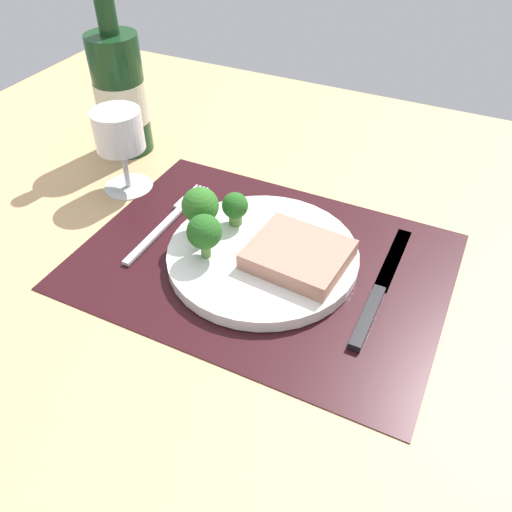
% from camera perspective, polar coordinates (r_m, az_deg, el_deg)
% --- Properties ---
extents(ground_plane, '(1.40, 1.10, 0.03)m').
position_cam_1_polar(ground_plane, '(0.67, 0.73, -1.57)').
color(ground_plane, tan).
extents(placemat, '(0.46, 0.34, 0.00)m').
position_cam_1_polar(placemat, '(0.66, 0.74, -0.53)').
color(placemat, black).
rests_on(placemat, ground_plane).
extents(plate, '(0.24, 0.24, 0.02)m').
position_cam_1_polar(plate, '(0.66, 0.75, 0.09)').
color(plate, white).
rests_on(plate, placemat).
extents(steak, '(0.12, 0.11, 0.02)m').
position_cam_1_polar(steak, '(0.63, 4.64, 0.12)').
color(steak, tan).
rests_on(steak, plate).
extents(broccoli_near_steak, '(0.04, 0.04, 0.06)m').
position_cam_1_polar(broccoli_near_steak, '(0.62, -5.69, 2.60)').
color(broccoli_near_steak, '#5B8942').
rests_on(broccoli_near_steak, plate).
extents(broccoli_back_left, '(0.03, 0.03, 0.05)m').
position_cam_1_polar(broccoli_back_left, '(0.68, -2.31, 5.42)').
color(broccoli_back_left, '#5B8942').
rests_on(broccoli_back_left, plate).
extents(broccoli_center, '(0.05, 0.05, 0.06)m').
position_cam_1_polar(broccoli_center, '(0.66, -5.95, 5.62)').
color(broccoli_center, '#6B994C').
rests_on(broccoli_center, plate).
extents(fork, '(0.02, 0.19, 0.01)m').
position_cam_1_polar(fork, '(0.73, -9.57, 3.84)').
color(fork, silver).
rests_on(fork, placemat).
extents(knife, '(0.02, 0.23, 0.01)m').
position_cam_1_polar(knife, '(0.63, 13.28, -3.85)').
color(knife, black).
rests_on(knife, placemat).
extents(wine_bottle, '(0.08, 0.08, 0.27)m').
position_cam_1_polar(wine_bottle, '(0.88, -14.65, 16.91)').
color(wine_bottle, '#143819').
rests_on(wine_bottle, ground_plane).
extents(wine_glass, '(0.07, 0.07, 0.12)m').
position_cam_1_polar(wine_glass, '(0.78, -14.78, 12.64)').
color(wine_glass, silver).
rests_on(wine_glass, ground_plane).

